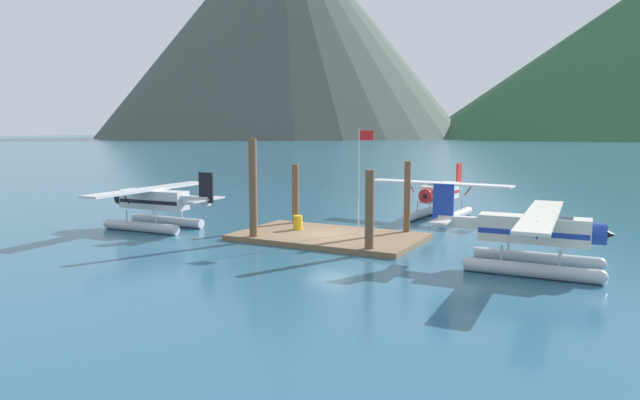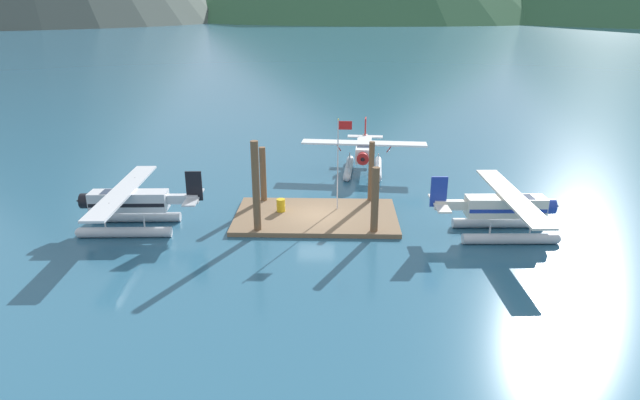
# 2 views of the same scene
# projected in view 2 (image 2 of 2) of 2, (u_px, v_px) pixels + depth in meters

# --- Properties ---
(ground_plane) EXTENTS (1200.00, 1200.00, 0.00)m
(ground_plane) POSITION_uv_depth(u_px,v_px,m) (316.00, 219.00, 36.24)
(ground_plane) COLOR #285670
(dock_platform) EXTENTS (10.78, 6.41, 0.30)m
(dock_platform) POSITION_uv_depth(u_px,v_px,m) (316.00, 216.00, 36.19)
(dock_platform) COLOR brown
(dock_platform) RESTS_ON ground
(piling_near_left) EXTENTS (0.47, 0.47, 5.97)m
(piling_near_left) POSITION_uv_depth(u_px,v_px,m) (256.00, 189.00, 32.84)
(piling_near_left) COLOR brown
(piling_near_left) RESTS_ON ground
(piling_near_right) EXTENTS (0.47, 0.47, 4.41)m
(piling_near_right) POSITION_uv_depth(u_px,v_px,m) (375.00, 202.00, 32.89)
(piling_near_right) COLOR brown
(piling_near_right) RESTS_ON ground
(piling_far_left) EXTENTS (0.45, 0.45, 4.20)m
(piling_far_left) POSITION_uv_depth(u_px,v_px,m) (263.00, 176.00, 38.17)
(piling_far_left) COLOR brown
(piling_far_left) RESTS_ON ground
(piling_far_right) EXTENTS (0.40, 0.40, 4.58)m
(piling_far_right) POSITION_uv_depth(u_px,v_px,m) (371.00, 173.00, 38.16)
(piling_far_right) COLOR brown
(piling_far_right) RESTS_ON ground
(flagpole) EXTENTS (0.95, 0.10, 6.27)m
(flagpole) POSITION_uv_depth(u_px,v_px,m) (340.00, 154.00, 35.83)
(flagpole) COLOR silver
(flagpole) RESTS_ON dock_platform
(fuel_drum) EXTENTS (0.62, 0.62, 0.88)m
(fuel_drum) POSITION_uv_depth(u_px,v_px,m) (281.00, 205.00, 36.53)
(fuel_drum) COLOR gold
(fuel_drum) RESTS_ON dock_platform
(seaplane_white_bow_right) EXTENTS (10.48, 7.97, 3.84)m
(seaplane_white_bow_right) POSITION_uv_depth(u_px,v_px,m) (364.00, 154.00, 45.70)
(seaplane_white_bow_right) COLOR #B7BABF
(seaplane_white_bow_right) RESTS_ON ground
(seaplane_silver_port_aft) EXTENTS (7.98, 10.45, 3.84)m
(seaplane_silver_port_aft) POSITION_uv_depth(u_px,v_px,m) (129.00, 206.00, 34.01)
(seaplane_silver_port_aft) COLOR #B7BABF
(seaplane_silver_port_aft) RESTS_ON ground
(seaplane_cream_stbd_aft) EXTENTS (7.98, 10.44, 3.84)m
(seaplane_cream_stbd_aft) POSITION_uv_depth(u_px,v_px,m) (505.00, 212.00, 33.09)
(seaplane_cream_stbd_aft) COLOR #B7BABF
(seaplane_cream_stbd_aft) RESTS_ON ground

